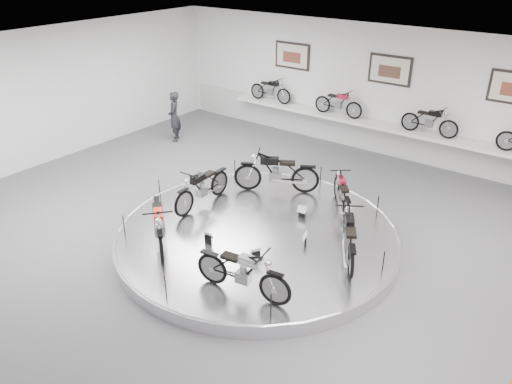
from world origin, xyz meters
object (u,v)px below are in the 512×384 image
Objects in this scene: shelf at (380,126)px; display_platform at (257,236)px; bike_c at (202,187)px; bike_d at (159,224)px; bike_e at (243,271)px; bike_f at (349,236)px; bike_a at (342,193)px; bike_b at (276,172)px; visitor at (174,117)px.

display_platform is at bearing -90.00° from shelf.
bike_d is (0.51, -1.90, 0.02)m from bike_c.
shelf is at bearing 121.48° from bike_d.
bike_c is 1.02× the size of bike_e.
bike_d is at bearing -99.06° from shelf.
bike_f is at bearing 6.58° from display_platform.
bike_e reaches higher than display_platform.
bike_c reaches higher than display_platform.
bike_c is (-2.84, -1.85, 0.05)m from bike_a.
bike_d is (-1.30, -8.13, -0.18)m from shelf.
bike_a is 1.83m from bike_b.
bike_e is (1.14, -8.38, -0.21)m from shelf.
bike_f reaches higher than display_platform.
bike_c is at bearing 28.89° from bike_b.
bike_b is 5.63m from visitor.
bike_c is at bearing 135.73° from bike_e.
visitor is (-6.16, 3.55, 0.70)m from display_platform.
bike_b is at bearing -99.86° from shelf.
bike_a reaches higher than display_platform.
bike_c is 3.64m from bike_e.
shelf is 6.52m from bike_f.
bike_a is at bearing 62.74° from display_platform.
shelf is at bearing -25.45° from bike_a.
bike_b is at bearing 108.36° from bike_e.
visitor is (-8.30, 3.30, 0.05)m from bike_f.
bike_b is at bearing 29.42° from bike_f.
shelf is 7.30× the size of bike_a.
bike_b reaches higher than bike_c.
display_platform is at bearing 114.00° from bike_a.
bike_e is at bearing 124.52° from bike_f.
bike_c is 5.52m from visitor.
bike_f is (3.94, 0.08, 0.00)m from bike_c.
bike_d is 2.45m from bike_e.
bike_b is 1.10× the size of bike_f.
visitor reaches higher than bike_e.
shelf is 6.48× the size of bike_f.
bike_c is at bearing -106.12° from shelf.
bike_d is at bearing 2.50° from visitor.
bike_a is (1.04, -4.39, -0.26)m from shelf.
bike_e is (1.93, -3.86, -0.06)m from bike_b.
bike_f is (2.14, 0.25, 0.65)m from display_platform.
bike_e is (0.11, -3.99, 0.05)m from bike_a.
display_platform is 3.42× the size of bike_b.
bike_e is at bearing 34.77° from bike_d.
bike_f reaches higher than bike_e.
bike_d reaches higher than bike_f.
bike_e reaches higher than shelf.
bike_a is 0.89× the size of visitor.
bike_b is 1.10× the size of visitor.
bike_c is at bearing 12.02° from visitor.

